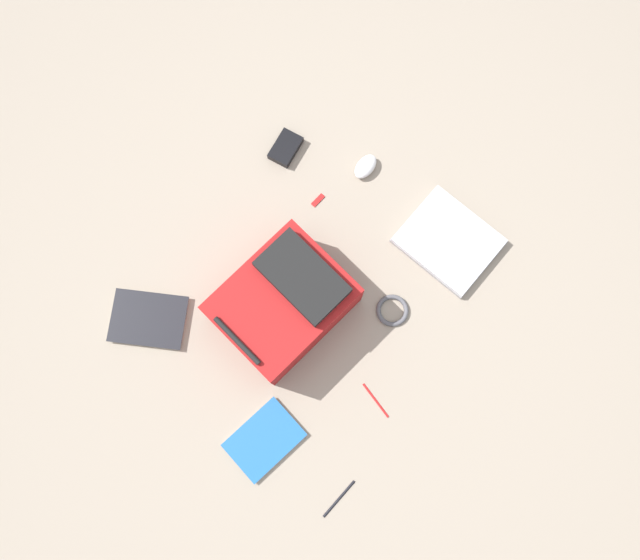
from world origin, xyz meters
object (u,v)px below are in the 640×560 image
object	(u,v)px
backpack	(284,302)
pen_black	(376,400)
book_comic	(149,319)
usb_stick	(318,200)
power_brick	(286,148)
laptop	(449,241)
pen_blue	(339,499)
computer_mouse	(366,167)
cable_coil	(392,310)
book_manual	(264,440)

from	to	relation	value
backpack	pen_black	world-z (taller)	backpack
book_comic	usb_stick	xyz separation A→B (m)	(-0.30, -0.64, -0.01)
power_brick	pen_black	xyz separation A→B (m)	(-0.68, 0.63, -0.01)
laptop	power_brick	world-z (taller)	laptop
book_comic	pen_blue	distance (m)	0.86
computer_mouse	cable_coil	size ratio (longest dim) A/B	0.92
computer_mouse	usb_stick	xyz separation A→B (m)	(0.09, 0.18, -0.02)
book_manual	computer_mouse	size ratio (longest dim) A/B	2.68
computer_mouse	pen_blue	bearing A→B (deg)	121.79
power_brick	usb_stick	xyz separation A→B (m)	(-0.19, 0.11, -0.01)
cable_coil	book_comic	bearing A→B (deg)	30.53
computer_mouse	pen_blue	xyz separation A→B (m)	(-0.44, 1.03, -0.02)
cable_coil	power_brick	bearing A→B (deg)	-29.41
pen_black	usb_stick	distance (m)	0.71
book_manual	usb_stick	bearing A→B (deg)	-73.56
usb_stick	computer_mouse	bearing A→B (deg)	-116.45
computer_mouse	power_brick	world-z (taller)	computer_mouse
backpack	pen_blue	distance (m)	0.65
book_comic	pen_black	xyz separation A→B (m)	(-0.79, -0.13, -0.01)
cable_coil	usb_stick	xyz separation A→B (m)	(0.41, -0.22, -0.00)
cable_coil	pen_black	xyz separation A→B (m)	(-0.09, 0.29, -0.00)
backpack	power_brick	world-z (taller)	backpack
cable_coil	usb_stick	world-z (taller)	cable_coil
pen_black	book_comic	bearing A→B (deg)	8.99
book_comic	book_manual	xyz separation A→B (m)	(-0.53, 0.16, -0.00)
book_comic	power_brick	size ratio (longest dim) A/B	2.46
backpack	pen_black	xyz separation A→B (m)	(-0.41, 0.13, -0.09)
backpack	book_comic	size ratio (longest dim) A/B	1.62
laptop	pen_black	world-z (taller)	laptop
book_comic	backpack	bearing A→B (deg)	-146.09
laptop	usb_stick	distance (m)	0.47
laptop	pen_black	distance (m)	0.60
book_comic	book_manual	size ratio (longest dim) A/B	1.10
book_comic	pen_black	distance (m)	0.80
pen_blue	usb_stick	bearing A→B (deg)	-57.70
book_comic	usb_stick	size ratio (longest dim) A/B	5.58
laptop	computer_mouse	size ratio (longest dim) A/B	3.56
usb_stick	book_comic	bearing A→B (deg)	65.04
book_manual	cable_coil	distance (m)	0.60
computer_mouse	usb_stick	world-z (taller)	computer_mouse
book_manual	usb_stick	xyz separation A→B (m)	(0.24, -0.80, -0.00)
cable_coil	backpack	bearing A→B (deg)	26.20
pen_blue	cable_coil	bearing A→B (deg)	-78.43
backpack	cable_coil	size ratio (longest dim) A/B	4.43
computer_mouse	pen_blue	distance (m)	1.12
power_brick	pen_blue	distance (m)	1.20
computer_mouse	cable_coil	world-z (taller)	computer_mouse
computer_mouse	power_brick	size ratio (longest dim) A/B	0.83
laptop	pen_blue	xyz separation A→B (m)	(-0.07, 0.92, -0.01)
cable_coil	power_brick	world-z (taller)	power_brick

